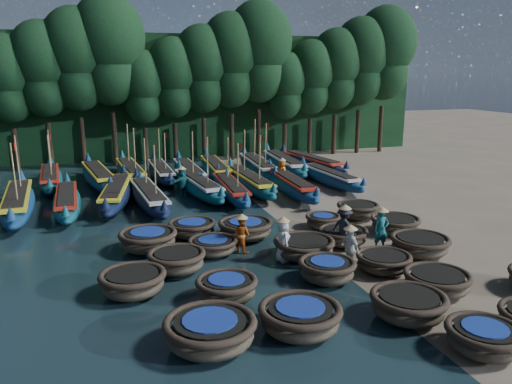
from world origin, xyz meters
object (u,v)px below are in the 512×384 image
object	(u,v)px
coracle_21	(192,228)
long_boat_6	(249,182)
long_boat_5	(231,189)
coracle_10	(133,282)
long_boat_8	(330,177)
fisherman_0	(283,239)
coracle_8	(437,281)
coracle_23	(323,220)
coracle_12	(327,269)
long_boat_3	(149,197)
fisherman_4	(350,247)
coracle_15	(177,260)
long_boat_2	(117,194)
coracle_7	(408,305)
coracle_11	(227,288)
coracle_19	(395,224)
long_boat_11	(131,172)
long_boat_17	(312,163)
coracle_22	(245,228)
fisherman_3	(344,227)
long_boat_13	(189,172)
long_boat_15	(258,166)
coracle_3	(484,338)
fisherman_6	(282,172)
long_boat_16	(284,164)
long_boat_4	(198,185)
coracle_13	(384,262)
fisherman_1	(381,227)
long_boat_9	(50,178)
long_boat_14	(215,169)
long_boat_1	(67,201)
coracle_14	(420,244)
long_boat_10	(98,176)
fisherman_2	(242,233)
fisherman_5	(182,182)
coracle_6	(300,317)
long_boat_7	(290,185)
coracle_20	(148,240)
coracle_17	(304,247)
coracle_18	(343,236)
coracle_16	(213,246)
coracle_5	(210,331)

from	to	relation	value
coracle_21	long_boat_6	distance (m)	8.95
long_boat_5	coracle_10	bearing A→B (deg)	-116.29
long_boat_8	fisherman_0	bearing A→B (deg)	-127.88
coracle_10	long_boat_6	bearing A→B (deg)	58.26
coracle_8	coracle_23	size ratio (longest dim) A/B	1.34
coracle_12	long_boat_3	size ratio (longest dim) A/B	0.27
coracle_23	fisherman_4	bearing A→B (deg)	-104.35
coracle_15	long_boat_2	distance (m)	10.69
coracle_7	fisherman_0	world-z (taller)	fisherman_0
coracle_11	coracle_19	bearing A→B (deg)	25.67
long_boat_11	long_boat_17	bearing A→B (deg)	-7.36
coracle_22	long_boat_3	distance (m)	7.41
coracle_8	fisherman_3	bearing A→B (deg)	100.79
long_boat_6	coracle_23	bearing A→B (deg)	-83.93
coracle_8	coracle_12	bearing A→B (deg)	147.76
coracle_11	coracle_19	size ratio (longest dim) A/B	0.81
long_boat_13	long_boat_15	size ratio (longest dim) A/B	0.93
coracle_3	fisherman_6	world-z (taller)	fisherman_6
coracle_11	long_boat_15	world-z (taller)	long_boat_15
coracle_8	long_boat_16	distance (m)	20.52
coracle_3	coracle_8	world-z (taller)	coracle_3
coracle_7	long_boat_5	bearing A→B (deg)	94.49
long_boat_11	long_boat_4	bearing A→B (deg)	-61.27
coracle_13	fisherman_1	world-z (taller)	fisherman_1
coracle_23	long_boat_9	bearing A→B (deg)	134.34
fisherman_0	long_boat_4	bearing A→B (deg)	4.39
coracle_15	long_boat_16	size ratio (longest dim) A/B	0.26
long_boat_3	long_boat_14	bearing A→B (deg)	47.15
coracle_13	long_boat_1	distance (m)	16.50
coracle_15	coracle_22	world-z (taller)	coracle_22
coracle_22	coracle_23	size ratio (longest dim) A/B	1.47
coracle_3	long_boat_13	size ratio (longest dim) A/B	0.28
long_boat_5	fisherman_4	size ratio (longest dim) A/B	4.32
long_boat_14	coracle_7	bearing A→B (deg)	-85.02
long_boat_13	coracle_14	bearing A→B (deg)	-70.46
coracle_7	long_boat_10	distance (m)	22.72
long_boat_15	fisherman_4	distance (m)	17.43
coracle_3	fisherman_0	world-z (taller)	fisherman_0
coracle_11	long_boat_5	size ratio (longest dim) A/B	0.27
coracle_10	coracle_12	bearing A→B (deg)	-8.36
long_boat_15	coracle_13	bearing A→B (deg)	-89.96
fisherman_2	fisherman_5	xyz separation A→B (m)	(-0.74, 9.76, 0.08)
coracle_6	long_boat_7	bearing A→B (deg)	69.27
coracle_3	coracle_20	bearing A→B (deg)	125.88
coracle_19	long_boat_7	xyz separation A→B (m)	(-1.77, 8.26, 0.14)
coracle_17	coracle_18	world-z (taller)	coracle_17
coracle_6	coracle_21	distance (m)	9.17
long_boat_5	long_boat_16	size ratio (longest dim) A/B	0.86
coracle_16	coracle_23	distance (m)	5.92
long_boat_16	coracle_5	bearing A→B (deg)	-112.44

